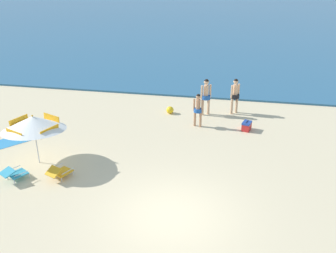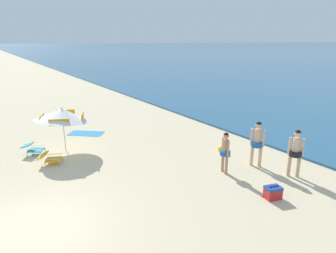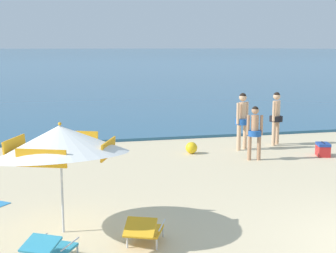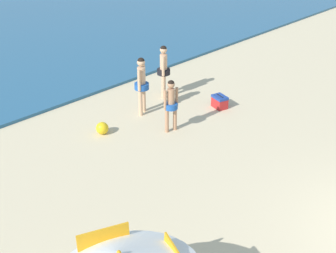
% 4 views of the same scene
% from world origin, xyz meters
% --- Properties ---
extents(ground_plane, '(800.00, 800.00, 0.00)m').
position_xyz_m(ground_plane, '(0.00, 0.00, 0.00)').
color(ground_plane, beige).
extents(beach_umbrella_striped_main, '(2.97, 3.00, 2.06)m').
position_xyz_m(beach_umbrella_striped_main, '(-5.51, 2.33, 1.65)').
color(beach_umbrella_striped_main, silver).
rests_on(beach_umbrella_striped_main, ground).
extents(lounge_chair_under_umbrella, '(0.90, 1.00, 0.50)m').
position_xyz_m(lounge_chair_under_umbrella, '(-5.76, 1.02, 0.28)').
color(lounge_chair_under_umbrella, teal).
rests_on(lounge_chair_under_umbrella, ground).
extents(lounge_chair_beside_umbrella, '(0.84, 1.02, 0.52)m').
position_xyz_m(lounge_chair_beside_umbrella, '(-4.24, 1.41, 0.27)').
color(lounge_chair_beside_umbrella, gold).
rests_on(lounge_chair_beside_umbrella, ground).
extents(person_standing_near_shore, '(0.48, 0.44, 1.81)m').
position_xyz_m(person_standing_near_shore, '(0.29, 8.19, 1.05)').
color(person_standing_near_shore, '#D8A87F').
rests_on(person_standing_near_shore, ground).
extents(person_standing_beside, '(0.43, 0.43, 1.77)m').
position_xyz_m(person_standing_beside, '(1.66, 8.61, 1.02)').
color(person_standing_beside, '#D8A87F').
rests_on(person_standing_beside, ground).
extents(person_wading_in, '(0.46, 0.38, 1.57)m').
position_xyz_m(person_wading_in, '(0.07, 6.74, 0.91)').
color(person_wading_in, tan).
rests_on(person_wading_in, ground).
extents(cooler_box, '(0.47, 0.57, 0.43)m').
position_xyz_m(cooler_box, '(2.29, 6.71, 0.20)').
color(cooler_box, red).
rests_on(cooler_box, ground).
extents(beach_ball, '(0.36, 0.36, 0.36)m').
position_xyz_m(beach_ball, '(-1.44, 8.01, 0.18)').
color(beach_ball, yellow).
rests_on(beach_ball, ground).
extents(beach_towel, '(1.85, 1.96, 0.01)m').
position_xyz_m(beach_towel, '(-7.44, 3.87, 0.01)').
color(beach_towel, '#3384BC').
rests_on(beach_towel, ground).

